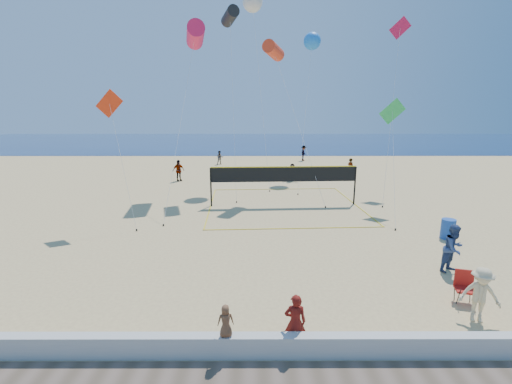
{
  "coord_description": "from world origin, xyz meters",
  "views": [
    {
      "loc": [
        -1.13,
        -10.31,
        5.89
      ],
      "look_at": [
        -1.11,
        2.0,
        3.02
      ],
      "focal_mm": 24.0,
      "sensor_mm": 36.0,
      "label": 1
    }
  ],
  "objects_px": {
    "woman": "(295,322)",
    "volleyball_net": "(284,179)",
    "trash_barrel": "(448,229)",
    "camp_chair": "(465,285)"
  },
  "relations": [
    {
      "from": "volleyball_net",
      "to": "trash_barrel",
      "type": "bearing_deg",
      "value": -42.33
    },
    {
      "from": "woman",
      "to": "trash_barrel",
      "type": "distance_m",
      "value": 11.35
    },
    {
      "from": "woman",
      "to": "volleyball_net",
      "type": "relative_size",
      "value": 0.15
    },
    {
      "from": "woman",
      "to": "trash_barrel",
      "type": "xyz_separation_m",
      "value": [
        8.19,
        7.85,
        -0.28
      ]
    },
    {
      "from": "woman",
      "to": "volleyball_net",
      "type": "bearing_deg",
      "value": -93.04
    },
    {
      "from": "woman",
      "to": "volleyball_net",
      "type": "height_order",
      "value": "volleyball_net"
    },
    {
      "from": "trash_barrel",
      "to": "woman",
      "type": "bearing_deg",
      "value": -136.24
    },
    {
      "from": "woman",
      "to": "trash_barrel",
      "type": "relative_size",
      "value": 1.59
    },
    {
      "from": "camp_chair",
      "to": "trash_barrel",
      "type": "distance_m",
      "value": 6.18
    },
    {
      "from": "camp_chair",
      "to": "volleyball_net",
      "type": "bearing_deg",
      "value": 127.63
    }
  ]
}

